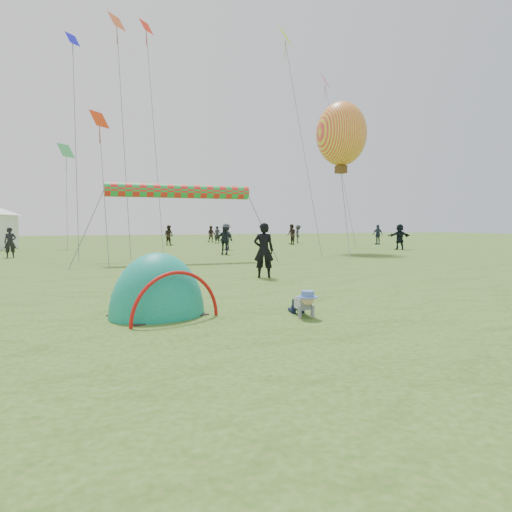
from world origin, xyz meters
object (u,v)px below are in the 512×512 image
object	(u,v)px
popup_tent	(158,315)
balloon_kite	(341,138)
crawling_toddler	(304,303)
standing_adult	(264,250)

from	to	relation	value
popup_tent	balloon_kite	xyz separation A→B (m)	(14.33, 16.43, 7.24)
crawling_toddler	balloon_kite	distance (m)	22.23
popup_tent	standing_adult	size ratio (longest dim) A/B	1.35
crawling_toddler	popup_tent	bearing A→B (deg)	163.67
crawling_toddler	balloon_kite	xyz separation A→B (m)	(11.74, 17.55, 6.97)
balloon_kite	popup_tent	bearing A→B (deg)	-131.11
popup_tent	standing_adult	world-z (taller)	standing_adult
popup_tent	standing_adult	xyz separation A→B (m)	(4.31, 5.04, 0.91)
crawling_toddler	popup_tent	size ratio (longest dim) A/B	0.28
popup_tent	balloon_kite	distance (m)	22.97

